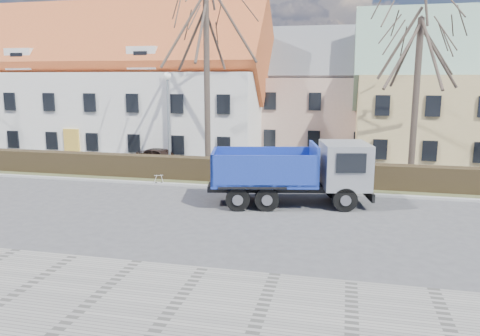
% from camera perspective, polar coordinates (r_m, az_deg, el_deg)
% --- Properties ---
extents(ground, '(120.00, 120.00, 0.00)m').
position_cam_1_polar(ground, '(20.89, -5.37, -5.30)').
color(ground, '#444446').
extents(sidewalk_near, '(80.00, 5.00, 0.08)m').
position_cam_1_polar(sidewalk_near, '(13.59, -17.00, -14.79)').
color(sidewalk_near, gray).
rests_on(sidewalk_near, ground).
extents(curb_far, '(80.00, 0.30, 0.12)m').
position_cam_1_polar(curb_far, '(25.13, -2.10, -2.32)').
color(curb_far, '#9E9D9C').
rests_on(curb_far, ground).
extents(grass_strip, '(80.00, 3.00, 0.10)m').
position_cam_1_polar(grass_strip, '(26.65, -1.21, -1.57)').
color(grass_strip, '#404527').
rests_on(grass_strip, ground).
extents(hedge, '(60.00, 0.90, 1.30)m').
position_cam_1_polar(hedge, '(26.33, -1.32, -0.39)').
color(hedge, black).
rests_on(hedge, ground).
extents(building_white, '(26.80, 10.80, 9.50)m').
position_cam_1_polar(building_white, '(40.03, -16.23, 8.99)').
color(building_white, silver).
rests_on(building_white, ground).
extents(building_pink, '(10.80, 8.80, 8.00)m').
position_cam_1_polar(building_pink, '(39.14, 9.53, 8.14)').
color(building_pink, tan).
rests_on(building_pink, ground).
extents(tree_1, '(9.20, 9.20, 12.65)m').
position_cam_1_polar(tree_1, '(28.76, -4.07, 11.92)').
color(tree_1, '#3C3129').
rests_on(tree_1, ground).
extents(tree_2, '(8.00, 8.00, 11.00)m').
position_cam_1_polar(tree_2, '(27.77, 20.75, 9.58)').
color(tree_2, '#3C3129').
rests_on(tree_2, ground).
extents(dump_truck, '(7.96, 4.31, 3.02)m').
position_cam_1_polar(dump_truck, '(21.70, 5.48, -0.58)').
color(dump_truck, navy).
rests_on(dump_truck, ground).
extents(streetlight, '(0.49, 0.49, 6.22)m').
position_cam_1_polar(streetlight, '(28.12, -8.69, 5.28)').
color(streetlight, '#91999F').
rests_on(streetlight, ground).
extents(cart_frame, '(0.77, 0.61, 0.62)m').
position_cam_1_polar(cart_frame, '(26.21, -10.30, -1.38)').
color(cart_frame, silver).
rests_on(cart_frame, ground).
extents(parked_car_a, '(3.91, 2.47, 1.24)m').
position_cam_1_polar(parked_car_a, '(31.69, -9.60, 1.35)').
color(parked_car_a, black).
rests_on(parked_car_a, ground).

